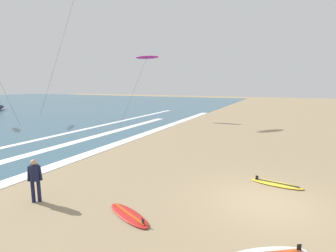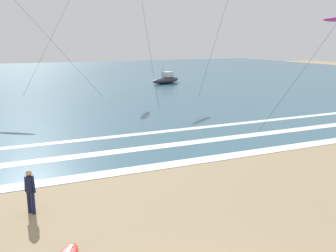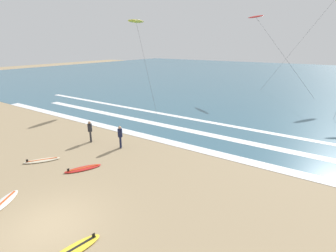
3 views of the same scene
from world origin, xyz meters
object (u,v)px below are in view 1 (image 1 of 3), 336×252
(surfer_foreground_main, at_px, (35,177))
(kite_magenta_high_right, at_px, (147,58))
(surfboard_left_pile, at_px, (129,215))
(surfboard_near_water, at_px, (276,184))

(surfer_foreground_main, height_order, kite_magenta_high_right, kite_magenta_high_right)
(surfboard_left_pile, height_order, surfboard_near_water, same)
(kite_magenta_high_right, bearing_deg, surfer_foreground_main, -161.14)
(surfer_foreground_main, bearing_deg, surfboard_left_pile, -82.26)
(surfboard_near_water, height_order, kite_magenta_high_right, kite_magenta_high_right)
(surfboard_left_pile, bearing_deg, surfboard_near_water, -41.28)
(surfboard_near_water, bearing_deg, surfer_foreground_main, 124.11)
(surfboard_left_pile, distance_m, surfboard_near_water, 6.47)
(surfer_foreground_main, xyz_separation_m, surfboard_left_pile, (0.50, -3.64, -0.91))
(surfer_foreground_main, xyz_separation_m, surfboard_near_water, (5.36, -7.91, -0.91))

